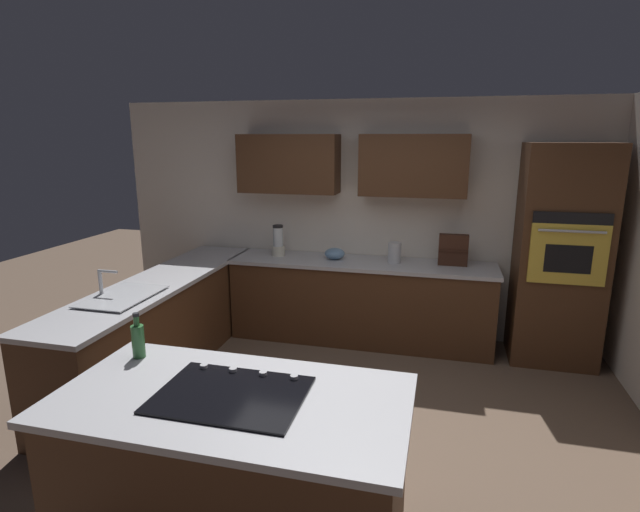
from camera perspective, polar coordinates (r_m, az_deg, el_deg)
ground_plane at (r=4.09m, az=1.75°, el=-19.01°), size 14.00×14.00×0.00m
wall_back at (r=5.52m, az=5.82°, el=5.63°), size 6.00×0.44×2.60m
lower_cabinets_back at (r=5.45m, az=4.67°, el=-5.43°), size 2.80×0.60×0.86m
countertop_back at (r=5.32m, az=4.76°, el=-0.84°), size 2.84×0.64×0.04m
lower_cabinets_side at (r=5.00m, az=-17.79°, el=-7.86°), size 0.60×2.90×0.86m
countertop_side at (r=4.85m, az=-18.17°, el=-2.90°), size 0.64×2.94×0.04m
island_base at (r=2.94m, az=-9.83°, el=-23.63°), size 1.76×0.88×0.86m
island_top at (r=2.70m, az=-10.23°, el=-15.98°), size 1.84×0.96×0.04m
wall_oven at (r=5.32m, az=25.97°, el=0.01°), size 0.80×0.66×2.15m
sink_unit at (r=4.43m, az=-21.95°, el=-4.27°), size 0.46×0.70×0.23m
cooktop at (r=2.69m, az=-10.20°, el=-15.41°), size 0.76×0.56×0.03m
blender at (r=5.55m, az=-4.86°, el=1.56°), size 0.15×0.15×0.35m
mixing_bowl at (r=5.39m, az=1.71°, el=0.28°), size 0.22×0.22×0.12m
spice_rack at (r=5.29m, az=15.15°, el=0.68°), size 0.30×0.11×0.33m
kettle at (r=5.29m, az=8.61°, el=0.39°), size 0.14×0.14×0.22m
oil_bottle at (r=3.21m, az=-20.29°, el=-9.07°), size 0.08×0.08×0.28m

